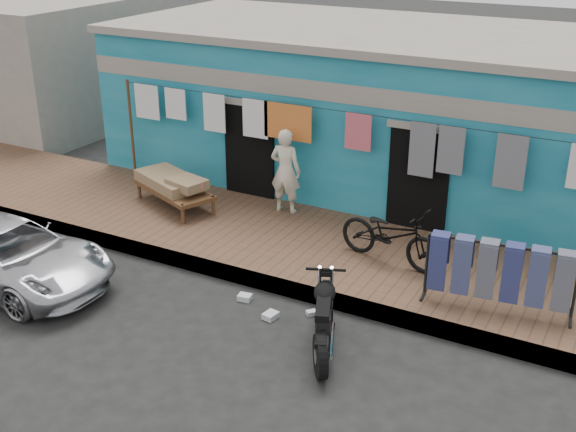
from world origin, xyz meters
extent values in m
plane|color=black|center=(0.00, 0.00, 0.00)|extent=(80.00, 80.00, 0.00)
cube|color=brown|center=(0.00, 3.00, 0.12)|extent=(28.00, 3.00, 0.25)
cube|color=gray|center=(0.00, 1.55, 0.12)|extent=(28.00, 0.10, 0.25)
cube|color=#146E89|center=(0.00, 7.00, 1.60)|extent=(12.00, 5.00, 3.20)
cube|color=#9E9384|center=(0.00, 4.56, 2.55)|extent=(12.00, 0.14, 0.35)
cube|color=#9E9384|center=(0.00, 7.00, 3.28)|extent=(12.20, 5.20, 0.16)
cube|color=black|center=(-2.20, 4.48, 1.05)|extent=(1.10, 0.10, 2.10)
cube|color=black|center=(1.30, 4.48, 1.05)|extent=(1.10, 0.10, 2.10)
cube|color=#9E9384|center=(-11.00, 7.00, 1.70)|extent=(6.00, 5.00, 3.40)
cylinder|color=brown|center=(-5.00, 4.25, 1.30)|extent=(0.06, 0.06, 2.10)
cylinder|color=black|center=(0.00, 4.25, 2.30)|extent=(10.00, 0.01, 0.01)
cube|color=silver|center=(-4.52, 4.25, 1.94)|extent=(0.60, 0.02, 0.72)
cube|color=silver|center=(-3.79, 4.25, 1.98)|extent=(0.50, 0.02, 0.64)
cube|color=silver|center=(-2.86, 4.25, 1.92)|extent=(0.50, 0.02, 0.76)
cube|color=silver|center=(-1.92, 4.25, 1.93)|extent=(0.55, 0.02, 0.75)
cube|color=#CC4C26|center=(-1.22, 4.25, 1.96)|extent=(1.00, 0.02, 0.69)
cube|color=#C85361|center=(0.20, 4.25, 1.96)|extent=(0.50, 0.02, 0.67)
cube|color=slate|center=(1.39, 4.25, 1.82)|extent=(0.45, 0.02, 0.97)
cube|color=slate|center=(1.89, 4.25, 1.88)|extent=(0.45, 0.02, 0.83)
cube|color=slate|center=(2.89, 4.25, 1.84)|extent=(0.50, 0.02, 0.92)
imported|color=silver|center=(-3.94, -0.20, 0.53)|extent=(3.80, 1.79, 1.06)
imported|color=beige|center=(-1.15, 4.03, 1.07)|extent=(0.62, 0.44, 1.64)
imported|color=black|center=(1.40, 2.95, 0.85)|extent=(1.93, 0.96, 1.19)
cube|color=silver|center=(-0.29, 1.11, 0.05)|extent=(0.23, 0.19, 0.09)
cube|color=silver|center=(0.83, 1.20, 0.04)|extent=(0.18, 0.18, 0.07)
cube|color=silver|center=(0.33, 0.83, 0.04)|extent=(0.21, 0.25, 0.09)
camera|label=1|loc=(4.96, -7.21, 5.67)|focal=45.00mm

